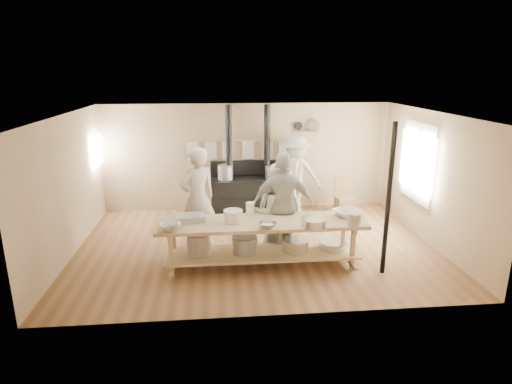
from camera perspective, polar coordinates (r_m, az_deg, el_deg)
The scene contains 24 objects.
ground at distance 8.57m, azimuth 0.11°, elevation -7.19°, with size 7.00×7.00×0.00m, color brown.
room_shell at distance 8.07m, azimuth 0.12°, elevation 3.46°, with size 7.00×7.00×7.00m.
window_right at distance 9.62m, azimuth 20.83°, elevation 3.72°, with size 0.09×1.50×1.65m.
left_opening at distance 10.35m, azimuth -20.47°, elevation 5.14°, with size 0.00×0.90×0.90m.
stove at distance 10.38m, azimuth -1.04°, elevation 0.07°, with size 1.90×0.75×2.60m.
towel_rail at distance 10.42m, azimuth -1.16°, elevation 5.99°, with size 3.00×0.04×0.47m.
back_wall_shelf at distance 10.60m, azimuth 6.83°, elevation 8.48°, with size 0.63×0.14×0.32m.
prep_table at distance 7.54m, azimuth 0.70°, elevation -6.25°, with size 3.60×0.90×0.85m.
support_post at distance 7.37m, azimuth 17.25°, elevation -1.11°, with size 0.08×0.08×2.60m, color black.
cook_far_left at distance 8.21m, azimuth -7.81°, elevation -0.92°, with size 0.73×0.48×2.01m, color #BAB5A4.
cook_left at distance 7.99m, azimuth 2.23°, elevation -2.67°, with size 0.79×0.62×1.63m, color #BAB5A4.
cook_center at distance 8.09m, azimuth 3.16°, elevation -2.07°, with size 0.85×0.55×1.74m, color #BAB5A4.
cook_right at distance 7.86m, azimuth 3.65°, elevation -1.76°, with size 1.15×0.48×1.96m, color #BAB5A4.
cook_by_window at distance 10.25m, azimuth 5.28°, elevation 2.30°, with size 1.23×0.71×1.91m, color #BAB5A4.
chair at distance 10.45m, azimuth 11.71°, elevation -1.65°, with size 0.43×0.43×0.88m.
bowl_white_a at distance 7.24m, azimuth -11.39°, elevation -4.40°, with size 0.35×0.35×0.09m, color white.
bowl_steel_a at distance 7.10m, azimuth -11.50°, elevation -4.78°, with size 0.29×0.29×0.09m, color silver.
bowl_white_b at distance 7.82m, azimuth 12.07°, elevation -2.76°, with size 0.46×0.46×0.11m, color white.
bowl_steel_b at distance 7.10m, azimuth 1.51°, elevation -4.42°, with size 0.31×0.31×0.10m, color silver.
roasting_pan at distance 7.50m, azimuth -8.68°, elevation -3.42°, with size 0.49×0.33×0.11m, color #B2B2B7.
mixing_bowl_large at distance 7.23m, azimuth 7.75°, elevation -4.02°, with size 0.44×0.44×0.14m, color silver.
bucket_galv at distance 7.40m, azimuth 12.94°, elevation -3.53°, with size 0.22×0.22×0.21m, color gray.
deep_bowl_enamel at distance 7.38m, azimuth -3.07°, elevation -3.20°, with size 0.33×0.33×0.20m, color white.
pitcher at distance 7.68m, azimuth -0.79°, elevation -2.27°, with size 0.15×0.15×0.24m, color white.
Camera 1 is at (-0.76, -7.83, 3.39)m, focal length 30.00 mm.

